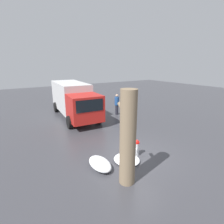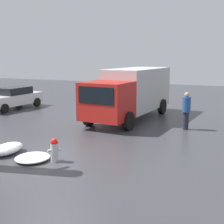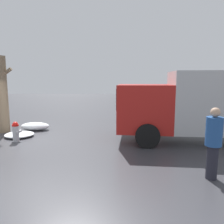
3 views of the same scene
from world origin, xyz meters
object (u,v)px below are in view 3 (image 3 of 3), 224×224
Objects in this scene: delivery_truck at (216,104)px; parked_car at (166,102)px; fire_hydrant at (16,131)px; pedestrian at (213,141)px; tree_trunk at (1,94)px.

delivery_truck reaches higher than parked_car.
fire_hydrant is 0.45× the size of pedestrian.
tree_trunk reaches higher than parked_car.
tree_trunk reaches higher than fire_hydrant.
fire_hydrant is 7.22m from pedestrian.
parked_car reaches higher than fire_hydrant.
pedestrian is at bearing -74.45° from fire_hydrant.
parked_car is at bearing -0.46° from fire_hydrant.
delivery_truck is at bearing -175.95° from parked_car.
tree_trunk is 1.96× the size of pedestrian.
delivery_truck is at bearing 131.13° from pedestrian.
fire_hydrant is 0.23× the size of tree_trunk.
tree_trunk is (-1.35, 1.62, 1.38)m from fire_hydrant.
pedestrian is at bearing 160.57° from delivery_truck.
tree_trunk is 0.78× the size of parked_car.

